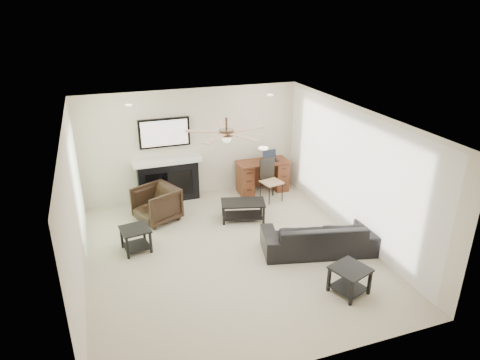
{
  "coord_description": "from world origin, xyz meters",
  "views": [
    {
      "loc": [
        -2.0,
        -6.36,
        4.25
      ],
      "look_at": [
        0.41,
        0.6,
        1.15
      ],
      "focal_mm": 32.0,
      "sensor_mm": 36.0,
      "label": 1
    }
  ],
  "objects": [
    {
      "name": "sofa",
      "position": [
        1.57,
        -0.44,
        0.3
      ],
      "size": [
        2.18,
        1.24,
        0.6
      ],
      "primitive_type": "imported",
      "rotation": [
        0.0,
        0.0,
        2.91
      ],
      "color": "black",
      "rests_on": "ground"
    },
    {
      "name": "armchair",
      "position": [
        -1.03,
        1.71,
        0.37
      ],
      "size": [
        1.06,
        1.04,
        0.73
      ],
      "primitive_type": "imported",
      "rotation": [
        0.0,
        0.0,
        -1.15
      ],
      "color": "black",
      "rests_on": "ground"
    },
    {
      "name": "desk",
      "position": [
        1.59,
        2.38,
        0.38
      ],
      "size": [
        1.22,
        0.56,
        0.76
      ],
      "primitive_type": "cube",
      "color": "#431B10",
      "rests_on": "ground"
    },
    {
      "name": "coffee_table",
      "position": [
        0.67,
        1.16,
        0.2
      ],
      "size": [
        1.0,
        0.71,
        0.4
      ],
      "primitive_type": "cube",
      "rotation": [
        0.0,
        0.0,
        -0.26
      ],
      "color": "black",
      "rests_on": "ground"
    },
    {
      "name": "room_shell",
      "position": [
        0.19,
        0.08,
        1.68
      ],
      "size": [
        5.5,
        5.54,
        2.52
      ],
      "color": "#B8B194",
      "rests_on": "ground"
    },
    {
      "name": "end_table_near",
      "position": [
        1.42,
        -1.69,
        0.23
      ],
      "size": [
        0.66,
        0.66,
        0.45
      ],
      "primitive_type": "cube",
      "rotation": [
        0.0,
        0.0,
        0.33
      ],
      "color": "black",
      "rests_on": "ground"
    },
    {
      "name": "desk_chair",
      "position": [
        1.59,
        1.83,
        0.48
      ],
      "size": [
        0.5,
        0.52,
        0.97
      ],
      "primitive_type": "cube",
      "rotation": [
        0.0,
        0.0,
        0.21
      ],
      "color": "black",
      "rests_on": "ground"
    },
    {
      "name": "end_table_left",
      "position": [
        -1.58,
        0.66,
        0.23
      ],
      "size": [
        0.57,
        0.57,
        0.45
      ],
      "primitive_type": "cube",
      "rotation": [
        0.0,
        0.0,
        0.15
      ],
      "color": "black",
      "rests_on": "ground"
    },
    {
      "name": "laptop",
      "position": [
        1.79,
        2.36,
        0.88
      ],
      "size": [
        0.33,
        0.24,
        0.23
      ],
      "primitive_type": "cube",
      "color": "black",
      "rests_on": "desk"
    },
    {
      "name": "fireplace_unit",
      "position": [
        -0.62,
        2.58,
        0.95
      ],
      "size": [
        1.52,
        0.34,
        1.91
      ],
      "primitive_type": "cube",
      "color": "black",
      "rests_on": "ground"
    }
  ]
}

